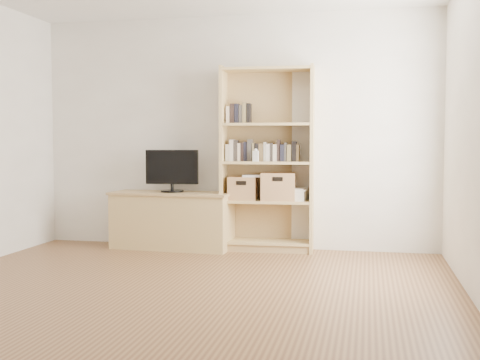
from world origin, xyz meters
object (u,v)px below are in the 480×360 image
(basket_left, at_px, (243,188))
(basket_right, at_px, (278,186))
(bookshelf, at_px, (267,159))
(laptop, at_px, (257,176))
(television, at_px, (172,171))
(tv_stand, at_px, (172,221))
(baby_monitor, at_px, (256,156))

(basket_left, bearing_deg, basket_right, -0.68)
(bookshelf, distance_m, basket_left, 0.42)
(bookshelf, distance_m, laptop, 0.21)
(television, relative_size, basket_left, 1.92)
(bookshelf, relative_size, television, 3.41)
(basket_right, bearing_deg, television, 177.95)
(tv_stand, height_order, television, television)
(bookshelf, height_order, basket_right, bookshelf)
(tv_stand, bearing_deg, basket_right, 6.31)
(bookshelf, bearing_deg, tv_stand, -178.99)
(baby_monitor, relative_size, basket_right, 0.31)
(bookshelf, xyz_separation_m, basket_right, (0.12, 0.00, -0.30))
(baby_monitor, bearing_deg, bookshelf, 53.42)
(tv_stand, distance_m, laptop, 1.09)
(basket_right, distance_m, laptop, 0.26)
(tv_stand, height_order, bookshelf, bookshelf)
(tv_stand, xyz_separation_m, television, (0.00, 0.00, 0.56))
(tv_stand, relative_size, basket_left, 4.31)
(bookshelf, xyz_separation_m, baby_monitor, (-0.11, -0.12, 0.04))
(basket_left, bearing_deg, baby_monitor, -34.83)
(television, height_order, baby_monitor, same)
(tv_stand, height_order, basket_left, basket_left)
(tv_stand, relative_size, bookshelf, 0.66)
(basket_left, relative_size, basket_right, 0.84)
(television, bearing_deg, basket_right, -2.68)
(baby_monitor, relative_size, basket_left, 0.37)
(basket_right, bearing_deg, baby_monitor, -158.34)
(basket_left, xyz_separation_m, laptop, (0.16, 0.00, 0.14))
(bookshelf, height_order, laptop, bookshelf)
(bookshelf, relative_size, baby_monitor, 17.51)
(baby_monitor, bearing_deg, basket_right, 32.76)
(basket_left, bearing_deg, tv_stand, -179.73)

